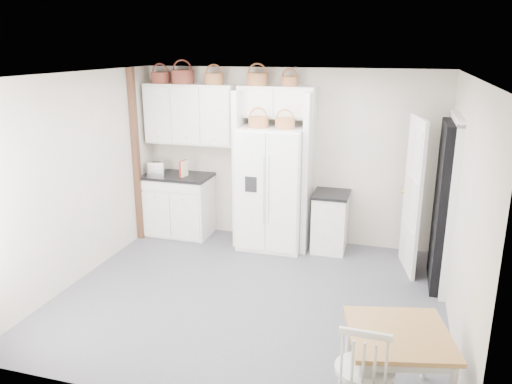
% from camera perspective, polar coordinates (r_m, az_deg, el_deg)
% --- Properties ---
extents(floor, '(4.50, 4.50, 0.00)m').
position_cam_1_polar(floor, '(6.14, -0.64, -11.77)').
color(floor, '#444451').
rests_on(floor, ground).
extents(ceiling, '(4.50, 4.50, 0.00)m').
position_cam_1_polar(ceiling, '(5.42, -0.73, 13.23)').
color(ceiling, white).
rests_on(ceiling, wall_back).
extents(wall_back, '(4.50, 0.00, 4.50)m').
position_cam_1_polar(wall_back, '(7.52, 3.76, 4.08)').
color(wall_back, '#B6B3A4').
rests_on(wall_back, floor).
extents(wall_left, '(0.00, 4.00, 4.00)m').
position_cam_1_polar(wall_left, '(6.64, -19.62, 1.48)').
color(wall_left, '#B6B3A4').
rests_on(wall_left, floor).
extents(wall_right, '(0.00, 4.00, 4.00)m').
position_cam_1_polar(wall_right, '(5.46, 22.54, -1.93)').
color(wall_right, '#B6B3A4').
rests_on(wall_right, floor).
extents(refrigerator, '(0.93, 0.75, 1.79)m').
position_cam_1_polar(refrigerator, '(7.30, 1.91, 0.47)').
color(refrigerator, white).
rests_on(refrigerator, floor).
extents(base_cab_left, '(1.00, 0.63, 0.93)m').
position_cam_1_polar(base_cab_left, '(8.00, -8.76, -1.53)').
color(base_cab_left, silver).
rests_on(base_cab_left, floor).
extents(base_cab_right, '(0.47, 0.57, 0.83)m').
position_cam_1_polar(base_cab_right, '(7.37, 8.47, -3.50)').
color(base_cab_right, silver).
rests_on(base_cab_right, floor).
extents(dining_table, '(0.97, 0.97, 0.67)m').
position_cam_1_polar(dining_table, '(4.53, 15.69, -18.78)').
color(dining_table, brown).
rests_on(dining_table, floor).
extents(windsor_chair, '(0.48, 0.44, 0.96)m').
position_cam_1_polar(windsor_chair, '(4.20, 12.31, -19.22)').
color(windsor_chair, silver).
rests_on(windsor_chair, floor).
extents(counter_left, '(1.05, 0.68, 0.04)m').
position_cam_1_polar(counter_left, '(7.86, -8.91, 1.85)').
color(counter_left, black).
rests_on(counter_left, base_cab_left).
extents(counter_right, '(0.51, 0.60, 0.04)m').
position_cam_1_polar(counter_right, '(7.23, 8.61, -0.26)').
color(counter_right, black).
rests_on(counter_right, base_cab_right).
extents(toaster, '(0.29, 0.20, 0.18)m').
position_cam_1_polar(toaster, '(7.96, -11.32, 2.75)').
color(toaster, silver).
rests_on(toaster, counter_left).
extents(cookbook_red, '(0.07, 0.17, 0.25)m').
position_cam_1_polar(cookbook_red, '(7.70, -8.32, 2.69)').
color(cookbook_red, maroon).
rests_on(cookbook_red, counter_left).
extents(cookbook_cream, '(0.07, 0.17, 0.24)m').
position_cam_1_polar(cookbook_cream, '(7.70, -8.22, 2.66)').
color(cookbook_cream, beige).
rests_on(cookbook_cream, counter_left).
extents(basket_upper_a, '(0.29, 0.29, 0.16)m').
position_cam_1_polar(basket_upper_a, '(7.87, -10.86, 12.71)').
color(basket_upper_a, brown).
rests_on(basket_upper_a, upper_cabinet).
extents(basket_upper_b, '(0.34, 0.34, 0.20)m').
position_cam_1_polar(basket_upper_b, '(7.71, -8.38, 12.88)').
color(basket_upper_b, brown).
rests_on(basket_upper_b, upper_cabinet).
extents(basket_upper_c, '(0.28, 0.28, 0.16)m').
position_cam_1_polar(basket_upper_c, '(7.52, -4.81, 12.77)').
color(basket_upper_c, '#A2532C').
rests_on(basket_upper_c, upper_cabinet).
extents(basket_bridge_a, '(0.31, 0.31, 0.17)m').
position_cam_1_polar(basket_bridge_a, '(7.31, 0.15, 12.76)').
color(basket_bridge_a, '#A2532C').
rests_on(basket_bridge_a, bridge_cabinet).
extents(basket_bridge_b, '(0.24, 0.24, 0.14)m').
position_cam_1_polar(basket_bridge_b, '(7.20, 3.85, 12.52)').
color(basket_bridge_b, '#A2532C').
rests_on(basket_bridge_b, bridge_cabinet).
extents(basket_fridge_a, '(0.29, 0.29, 0.15)m').
position_cam_1_polar(basket_fridge_a, '(7.05, 0.28, 7.99)').
color(basket_fridge_a, '#A2532C').
rests_on(basket_fridge_a, refrigerator).
extents(basket_fridge_b, '(0.27, 0.27, 0.15)m').
position_cam_1_polar(basket_fridge_b, '(6.96, 3.32, 7.83)').
color(basket_fridge_b, '#A2532C').
rests_on(basket_fridge_b, refrigerator).
extents(upper_cabinet, '(1.40, 0.34, 0.90)m').
position_cam_1_polar(upper_cabinet, '(7.72, -7.50, 8.82)').
color(upper_cabinet, silver).
rests_on(upper_cabinet, wall_back).
extents(bridge_cabinet, '(1.12, 0.34, 0.45)m').
position_cam_1_polar(bridge_cabinet, '(7.26, 2.41, 10.26)').
color(bridge_cabinet, silver).
rests_on(bridge_cabinet, wall_back).
extents(fridge_panel_left, '(0.08, 0.60, 2.30)m').
position_cam_1_polar(fridge_panel_left, '(7.44, -1.74, 2.79)').
color(fridge_panel_left, silver).
rests_on(fridge_panel_left, floor).
extents(fridge_panel_right, '(0.08, 0.60, 2.30)m').
position_cam_1_polar(fridge_panel_right, '(7.20, 6.01, 2.24)').
color(fridge_panel_right, silver).
rests_on(fridge_panel_right, floor).
extents(trim_post, '(0.09, 0.09, 2.60)m').
position_cam_1_polar(trim_post, '(7.71, -13.55, 3.96)').
color(trim_post, '#462615').
rests_on(trim_post, floor).
extents(doorway_void, '(0.18, 0.85, 2.05)m').
position_cam_1_polar(doorway_void, '(6.48, 20.65, -1.50)').
color(doorway_void, black).
rests_on(doorway_void, floor).
extents(door_slab, '(0.21, 0.79, 2.05)m').
position_cam_1_polar(door_slab, '(6.78, 17.45, -0.43)').
color(door_slab, white).
rests_on(door_slab, floor).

